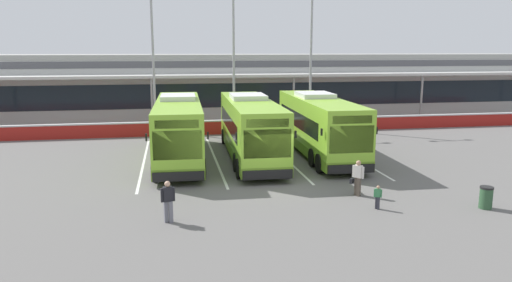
# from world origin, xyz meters

# --- Properties ---
(ground_plane) EXTENTS (200.00, 200.00, 0.00)m
(ground_plane) POSITION_xyz_m (0.00, 0.00, 0.00)
(ground_plane) COLOR #605E5B
(terminal_building) EXTENTS (70.00, 13.00, 6.00)m
(terminal_building) POSITION_xyz_m (-0.00, 26.91, 3.01)
(terminal_building) COLOR silver
(terminal_building) RESTS_ON ground
(red_barrier_wall) EXTENTS (60.00, 0.40, 1.10)m
(red_barrier_wall) POSITION_xyz_m (0.00, 14.50, 0.56)
(red_barrier_wall) COLOR maroon
(red_barrier_wall) RESTS_ON ground
(coach_bus_leftmost) EXTENTS (3.14, 12.21, 3.78)m
(coach_bus_leftmost) POSITION_xyz_m (-4.21, 6.34, 1.79)
(coach_bus_leftmost) COLOR #8CC633
(coach_bus_leftmost) RESTS_ON ground
(coach_bus_left_centre) EXTENTS (3.14, 12.21, 3.78)m
(coach_bus_left_centre) POSITION_xyz_m (0.03, 5.93, 1.79)
(coach_bus_left_centre) COLOR #8CC633
(coach_bus_left_centre) RESTS_ON ground
(coach_bus_centre) EXTENTS (3.14, 12.21, 3.78)m
(coach_bus_centre) POSITION_xyz_m (4.41, 6.29, 1.79)
(coach_bus_centre) COLOR #8CC633
(coach_bus_centre) RESTS_ON ground
(bay_stripe_far_west) EXTENTS (0.14, 13.00, 0.01)m
(bay_stripe_far_west) POSITION_xyz_m (-6.30, 6.00, 0.00)
(bay_stripe_far_west) COLOR silver
(bay_stripe_far_west) RESTS_ON ground
(bay_stripe_west) EXTENTS (0.14, 13.00, 0.01)m
(bay_stripe_west) POSITION_xyz_m (-2.10, 6.00, 0.00)
(bay_stripe_west) COLOR silver
(bay_stripe_west) RESTS_ON ground
(bay_stripe_mid_west) EXTENTS (0.14, 13.00, 0.01)m
(bay_stripe_mid_west) POSITION_xyz_m (2.10, 6.00, 0.00)
(bay_stripe_mid_west) COLOR silver
(bay_stripe_mid_west) RESTS_ON ground
(bay_stripe_centre) EXTENTS (0.14, 13.00, 0.01)m
(bay_stripe_centre) POSITION_xyz_m (6.30, 6.00, 0.00)
(bay_stripe_centre) COLOR silver
(bay_stripe_centre) RESTS_ON ground
(pedestrian_with_handbag) EXTENTS (0.55, 0.59, 1.62)m
(pedestrian_with_handbag) POSITION_xyz_m (3.53, -2.41, 0.86)
(pedestrian_with_handbag) COLOR #4C4238
(pedestrian_with_handbag) RESTS_ON ground
(pedestrian_in_dark_coat) EXTENTS (0.54, 0.29, 1.62)m
(pedestrian_in_dark_coat) POSITION_xyz_m (-4.85, -4.36, 0.87)
(pedestrian_in_dark_coat) COLOR slate
(pedestrian_in_dark_coat) RESTS_ON ground
(pedestrian_child) EXTENTS (0.32, 0.25, 1.00)m
(pedestrian_child) POSITION_xyz_m (3.64, -4.34, 0.54)
(pedestrian_child) COLOR #33333D
(pedestrian_child) RESTS_ON ground
(lamp_post_west) EXTENTS (3.24, 0.28, 11.00)m
(lamp_post_west) POSITION_xyz_m (-5.88, 16.84, 6.29)
(lamp_post_west) COLOR #9E9EA3
(lamp_post_west) RESTS_ON ground
(lamp_post_centre) EXTENTS (3.24, 0.28, 11.00)m
(lamp_post_centre) POSITION_xyz_m (0.40, 16.07, 6.29)
(lamp_post_centre) COLOR #9E9EA3
(lamp_post_centre) RESTS_ON ground
(lamp_post_east) EXTENTS (3.24, 0.28, 11.00)m
(lamp_post_east) POSITION_xyz_m (6.77, 16.11, 6.29)
(lamp_post_east) COLOR #9E9EA3
(lamp_post_east) RESTS_ON ground
(litter_bin) EXTENTS (0.54, 0.54, 0.93)m
(litter_bin) POSITION_xyz_m (8.09, -5.05, 0.47)
(litter_bin) COLOR #2D5133
(litter_bin) RESTS_ON ground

